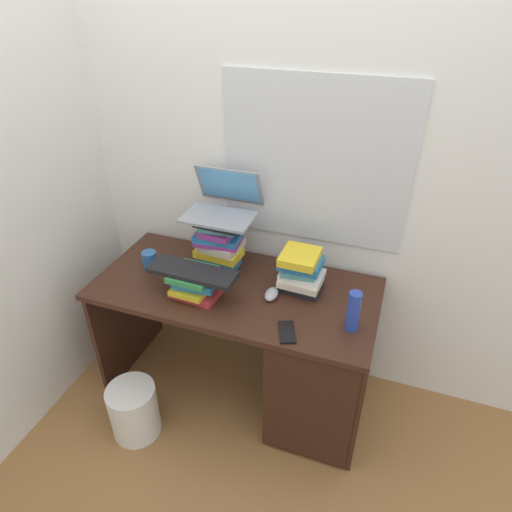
{
  "coord_description": "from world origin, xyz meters",
  "views": [
    {
      "loc": [
        0.68,
        -1.6,
        2.01
      ],
      "look_at": [
        0.1,
        0.03,
        0.9
      ],
      "focal_mm": 30.77,
      "sensor_mm": 36.0,
      "label": 1
    }
  ],
  "objects_px": {
    "book_stack_tall": "(220,243)",
    "book_stack_side": "(301,271)",
    "wastebasket": "(134,410)",
    "computer_mouse": "(271,294)",
    "mug": "(150,261)",
    "water_bottle": "(353,311)",
    "book_stack_keyboard_riser": "(195,284)",
    "keyboard": "(193,272)",
    "desk": "(299,355)",
    "cell_phone": "(287,332)",
    "laptop": "(223,204)"
  },
  "relations": [
    {
      "from": "book_stack_tall",
      "to": "book_stack_side",
      "type": "height_order",
      "value": "book_stack_tall"
    },
    {
      "from": "book_stack_side",
      "to": "wastebasket",
      "type": "height_order",
      "value": "book_stack_side"
    },
    {
      "from": "book_stack_side",
      "to": "computer_mouse",
      "type": "distance_m",
      "value": 0.18
    },
    {
      "from": "mug",
      "to": "water_bottle",
      "type": "height_order",
      "value": "water_bottle"
    },
    {
      "from": "water_bottle",
      "to": "wastebasket",
      "type": "height_order",
      "value": "water_bottle"
    },
    {
      "from": "book_stack_keyboard_riser",
      "to": "mug",
      "type": "xyz_separation_m",
      "value": [
        -0.31,
        0.12,
        -0.01
      ]
    },
    {
      "from": "book_stack_tall",
      "to": "book_stack_keyboard_riser",
      "type": "bearing_deg",
      "value": -94.5
    },
    {
      "from": "book_stack_tall",
      "to": "computer_mouse",
      "type": "distance_m",
      "value": 0.39
    },
    {
      "from": "book_stack_tall",
      "to": "keyboard",
      "type": "distance_m",
      "value": 0.27
    },
    {
      "from": "computer_mouse",
      "to": "mug",
      "type": "xyz_separation_m",
      "value": [
        -0.67,
        0.02,
        0.03
      ]
    },
    {
      "from": "desk",
      "to": "cell_phone",
      "type": "bearing_deg",
      "value": -94.95
    },
    {
      "from": "book_stack_tall",
      "to": "laptop",
      "type": "distance_m",
      "value": 0.2
    },
    {
      "from": "book_stack_keyboard_riser",
      "to": "wastebasket",
      "type": "relative_size",
      "value": 0.79
    },
    {
      "from": "book_stack_side",
      "to": "keyboard",
      "type": "xyz_separation_m",
      "value": [
        -0.46,
        -0.21,
        0.03
      ]
    },
    {
      "from": "water_bottle",
      "to": "laptop",
      "type": "bearing_deg",
      "value": 156.49
    },
    {
      "from": "keyboard",
      "to": "computer_mouse",
      "type": "height_order",
      "value": "keyboard"
    },
    {
      "from": "book_stack_keyboard_riser",
      "to": "keyboard",
      "type": "xyz_separation_m",
      "value": [
        -0.0,
        -0.01,
        0.07
      ]
    },
    {
      "from": "laptop",
      "to": "book_stack_tall",
      "type": "bearing_deg",
      "value": -90.46
    },
    {
      "from": "mug",
      "to": "wastebasket",
      "type": "relative_size",
      "value": 0.38
    },
    {
      "from": "book_stack_tall",
      "to": "wastebasket",
      "type": "distance_m",
      "value": 0.96
    },
    {
      "from": "book_stack_tall",
      "to": "book_stack_keyboard_riser",
      "type": "distance_m",
      "value": 0.27
    },
    {
      "from": "mug",
      "to": "water_bottle",
      "type": "relative_size",
      "value": 0.6
    },
    {
      "from": "cell_phone",
      "to": "book_stack_side",
      "type": "bearing_deg",
      "value": 73.9
    },
    {
      "from": "desk",
      "to": "book_stack_keyboard_riser",
      "type": "height_order",
      "value": "book_stack_keyboard_riser"
    },
    {
      "from": "wastebasket",
      "to": "book_stack_tall",
      "type": "bearing_deg",
      "value": 66.04
    },
    {
      "from": "laptop",
      "to": "wastebasket",
      "type": "distance_m",
      "value": 1.14
    },
    {
      "from": "book_stack_side",
      "to": "wastebasket",
      "type": "bearing_deg",
      "value": -142.96
    },
    {
      "from": "book_stack_tall",
      "to": "water_bottle",
      "type": "height_order",
      "value": "book_stack_tall"
    },
    {
      "from": "book_stack_keyboard_riser",
      "to": "computer_mouse",
      "type": "bearing_deg",
      "value": 15.82
    },
    {
      "from": "water_bottle",
      "to": "cell_phone",
      "type": "relative_size",
      "value": 1.41
    },
    {
      "from": "book_stack_keyboard_riser",
      "to": "desk",
      "type": "bearing_deg",
      "value": 10.53
    },
    {
      "from": "book_stack_keyboard_riser",
      "to": "book_stack_side",
      "type": "relative_size",
      "value": 1.1
    },
    {
      "from": "book_stack_tall",
      "to": "book_stack_side",
      "type": "distance_m",
      "value": 0.45
    },
    {
      "from": "book_stack_keyboard_riser",
      "to": "computer_mouse",
      "type": "xyz_separation_m",
      "value": [
        0.35,
        0.1,
        -0.04
      ]
    },
    {
      "from": "laptop",
      "to": "wastebasket",
      "type": "bearing_deg",
      "value": -111.9
    },
    {
      "from": "keyboard",
      "to": "wastebasket",
      "type": "xyz_separation_m",
      "value": [
        -0.24,
        -0.31,
        -0.71
      ]
    },
    {
      "from": "book_stack_tall",
      "to": "keyboard",
      "type": "height_order",
      "value": "book_stack_tall"
    },
    {
      "from": "cell_phone",
      "to": "wastebasket",
      "type": "xyz_separation_m",
      "value": [
        -0.73,
        -0.2,
        -0.58
      ]
    },
    {
      "from": "book_stack_tall",
      "to": "wastebasket",
      "type": "height_order",
      "value": "book_stack_tall"
    },
    {
      "from": "water_bottle",
      "to": "wastebasket",
      "type": "distance_m",
      "value": 1.23
    },
    {
      "from": "book_stack_tall",
      "to": "cell_phone",
      "type": "height_order",
      "value": "book_stack_tall"
    },
    {
      "from": "computer_mouse",
      "to": "book_stack_keyboard_riser",
      "type": "bearing_deg",
      "value": -164.18
    },
    {
      "from": "computer_mouse",
      "to": "wastebasket",
      "type": "bearing_deg",
      "value": -144.52
    },
    {
      "from": "water_bottle",
      "to": "book_stack_side",
      "type": "bearing_deg",
      "value": 144.64
    },
    {
      "from": "keyboard",
      "to": "mug",
      "type": "height_order",
      "value": "keyboard"
    },
    {
      "from": "desk",
      "to": "wastebasket",
      "type": "relative_size",
      "value": 4.64
    },
    {
      "from": "laptop",
      "to": "computer_mouse",
      "type": "distance_m",
      "value": 0.51
    },
    {
      "from": "keyboard",
      "to": "wastebasket",
      "type": "relative_size",
      "value": 1.4
    },
    {
      "from": "mug",
      "to": "wastebasket",
      "type": "bearing_deg",
      "value": -79.83
    },
    {
      "from": "computer_mouse",
      "to": "wastebasket",
      "type": "height_order",
      "value": "computer_mouse"
    }
  ]
}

